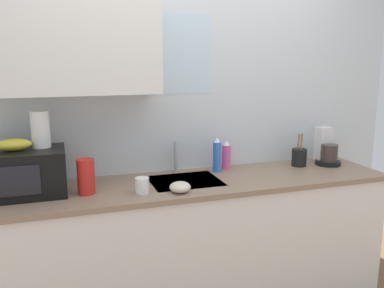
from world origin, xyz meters
The scene contains 13 objects.
kitchen_wall_assembly centered at (-0.15, 0.31, 1.36)m, with size 3.48×0.42×2.50m.
counter_unit centered at (0.00, 0.00, 0.46)m, with size 2.71×0.63×0.90m.
sink_faucet centered at (-0.04, 0.24, 1.01)m, with size 0.03×0.03×0.23m, color #B2B5BA.
microwave centered at (-1.02, 0.05, 1.04)m, with size 0.46×0.35×0.27m.
banana_bunch centered at (-1.07, 0.05, 1.20)m, with size 0.20×0.11×0.07m, color gold.
paper_towel_roll centered at (-0.92, 0.10, 1.28)m, with size 0.11×0.11×0.22m, color white.
coffee_maker centered at (1.12, 0.11, 1.00)m, with size 0.19×0.21×0.28m.
dish_soap_bottle_blue centered at (0.24, 0.16, 1.02)m, with size 0.06×0.06×0.25m.
dish_soap_bottle_pink centered at (0.34, 0.22, 1.00)m, with size 0.06×0.06×0.21m.
cereal_canister centered at (-0.68, -0.05, 1.01)m, with size 0.10×0.10×0.21m, color red.
mug_white centered at (-0.36, -0.14, 0.95)m, with size 0.08×0.08×0.10m, color white.
utensil_crock centered at (0.89, 0.12, 0.97)m, with size 0.11×0.11×0.25m.
small_bowl centered at (-0.14, -0.20, 0.93)m, with size 0.13×0.13×0.07m, color beige.
Camera 1 is at (-0.81, -2.46, 1.69)m, focal length 38.10 mm.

